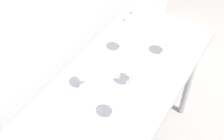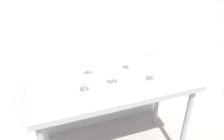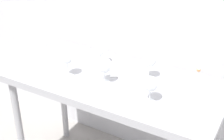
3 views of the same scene
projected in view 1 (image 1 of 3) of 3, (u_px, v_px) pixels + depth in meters
name	position (u px, v px, depth m)	size (l,w,h in m)	color
steel_counter	(122.00, 88.00, 1.85)	(1.40, 0.65, 0.90)	#9E9EA4
wine_glass_near_center	(133.00, 70.00, 1.65)	(0.09, 0.09, 0.17)	white
wine_glass_far_left	(84.00, 74.00, 1.64)	(0.09, 0.09, 0.15)	white
wine_glass_near_left	(116.00, 103.00, 1.49)	(0.08, 0.08, 0.17)	white
wine_glass_near_right	(168.00, 40.00, 1.83)	(0.08, 0.08, 0.16)	white
wine_glass_far_right	(123.00, 36.00, 1.84)	(0.08, 0.08, 0.17)	white
tasting_sheet_upper	(58.00, 111.00, 1.60)	(0.19, 0.22, 0.00)	white
tasting_sheet_lower	(101.00, 68.00, 1.82)	(0.14, 0.24, 0.00)	white
decanter_funnel	(131.00, 17.00, 2.10)	(0.10, 0.10, 0.14)	silver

